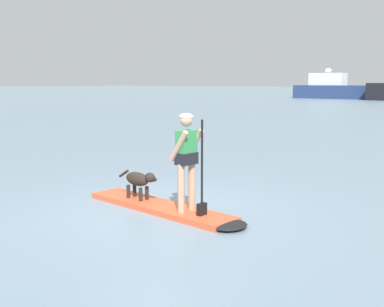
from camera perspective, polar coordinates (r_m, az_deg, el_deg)
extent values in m
plane|color=gray|center=(8.62, -3.96, -6.74)|extent=(400.00, 400.00, 0.00)
cube|color=#E55933|center=(8.61, -3.96, -6.41)|extent=(3.26, 1.04, 0.10)
ellipsoid|color=black|center=(7.56, 4.44, -8.57)|extent=(0.63, 0.69, 0.10)
cylinder|color=tan|center=(8.12, -0.03, -3.94)|extent=(0.12, 0.12, 0.83)
cylinder|color=tan|center=(7.93, -1.32, -4.24)|extent=(0.12, 0.12, 0.83)
cube|color=black|center=(7.93, -0.67, -0.60)|extent=(0.26, 0.38, 0.20)
cube|color=#338C4C|center=(7.90, -0.68, 0.81)|extent=(0.24, 0.36, 0.55)
sphere|color=tan|center=(7.85, -0.68, 4.03)|extent=(0.22, 0.22, 0.22)
ellipsoid|color=white|center=(7.85, -0.68, 4.47)|extent=(0.23, 0.23, 0.11)
cylinder|color=tan|center=(8.03, 0.26, 1.16)|extent=(0.43, 0.14, 0.54)
cylinder|color=tan|center=(7.76, -1.65, 0.89)|extent=(0.43, 0.14, 0.54)
cylinder|color=black|center=(7.71, 1.21, -1.75)|extent=(0.04, 0.04, 1.58)
cube|color=black|center=(7.87, 1.19, -6.71)|extent=(0.10, 0.19, 0.20)
ellipsoid|color=#2D231E|center=(8.94, -6.60, -3.06)|extent=(0.62, 0.29, 0.26)
ellipsoid|color=#2D231E|center=(8.66, -5.08, -2.89)|extent=(0.24, 0.19, 0.18)
ellipsoid|color=black|center=(8.59, -4.59, -3.12)|extent=(0.13, 0.09, 0.08)
cylinder|color=#2D231E|center=(9.24, -8.20, -2.41)|extent=(0.27, 0.08, 0.18)
cylinder|color=#2D231E|center=(8.92, -5.45, -4.75)|extent=(0.07, 0.07, 0.25)
cylinder|color=#2D231E|center=(8.82, -6.20, -4.91)|extent=(0.07, 0.07, 0.25)
cylinder|color=#2D231E|center=(9.18, -6.93, -4.38)|extent=(0.07, 0.07, 0.25)
cylinder|color=#2D231E|center=(9.08, -7.67, -4.54)|extent=(0.07, 0.07, 0.25)
cube|color=navy|center=(68.01, 16.59, 7.12)|extent=(10.32, 3.40, 1.79)
cube|color=silver|center=(68.26, 16.04, 8.59)|extent=(4.65, 2.51, 1.66)
ellipsoid|color=white|center=(68.27, 16.08, 9.58)|extent=(0.90, 0.90, 0.60)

